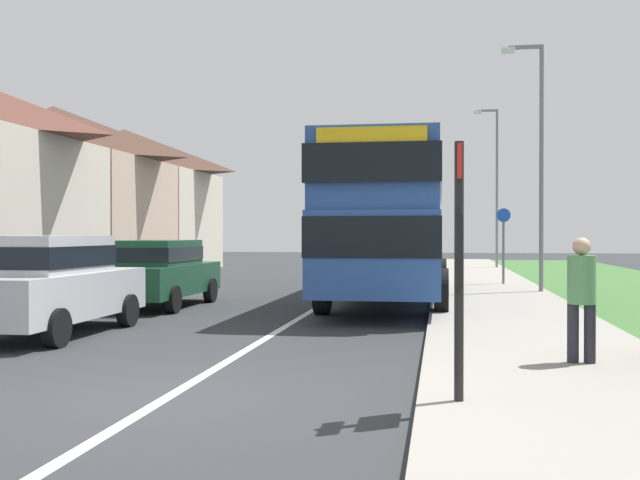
% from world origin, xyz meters
% --- Properties ---
extents(ground_plane, '(120.00, 120.00, 0.00)m').
position_xyz_m(ground_plane, '(0.00, 0.00, 0.00)').
color(ground_plane, '#2D3033').
extents(lane_marking_centre, '(0.14, 60.00, 0.01)m').
position_xyz_m(lane_marking_centre, '(0.00, 8.00, 0.00)').
color(lane_marking_centre, silver).
rests_on(lane_marking_centre, ground_plane).
extents(pavement_near_side, '(3.20, 68.00, 0.12)m').
position_xyz_m(pavement_near_side, '(4.20, 6.00, 0.06)').
color(pavement_near_side, gray).
rests_on(pavement_near_side, ground_plane).
extents(double_decker_bus, '(2.80, 10.36, 3.70)m').
position_xyz_m(double_decker_bus, '(1.59, 11.09, 2.14)').
color(double_decker_bus, '#284C93').
rests_on(double_decker_bus, ground_plane).
extents(parked_car_silver, '(1.91, 4.17, 1.68)m').
position_xyz_m(parked_car_silver, '(-3.73, 4.20, 0.92)').
color(parked_car_silver, '#B7B7BC').
rests_on(parked_car_silver, ground_plane).
extents(parked_car_dark_green, '(1.91, 4.25, 1.56)m').
position_xyz_m(parked_car_dark_green, '(-3.71, 9.12, 0.87)').
color(parked_car_dark_green, '#19472D').
rests_on(parked_car_dark_green, ground_plane).
extents(pedestrian_at_stop, '(0.34, 0.34, 1.67)m').
position_xyz_m(pedestrian_at_stop, '(4.55, 2.18, 0.98)').
color(pedestrian_at_stop, '#23232D').
rests_on(pedestrian_at_stop, ground_plane).
extents(bus_stop_sign, '(0.09, 0.52, 2.60)m').
position_xyz_m(bus_stop_sign, '(3.00, -0.18, 1.54)').
color(bus_stop_sign, black).
rests_on(bus_stop_sign, ground_plane).
extents(cycle_route_sign, '(0.44, 0.08, 2.52)m').
position_xyz_m(cycle_route_sign, '(4.80, 16.93, 1.43)').
color(cycle_route_sign, slate).
rests_on(cycle_route_sign, ground_plane).
extents(street_lamp_mid, '(1.14, 0.20, 6.93)m').
position_xyz_m(street_lamp_mid, '(5.46, 13.91, 4.01)').
color(street_lamp_mid, slate).
rests_on(street_lamp_mid, ground_plane).
extents(street_lamp_far, '(1.14, 0.20, 7.60)m').
position_xyz_m(street_lamp_far, '(5.35, 28.83, 4.35)').
color(street_lamp_far, slate).
rests_on(street_lamp_far, ground_plane).
extents(house_terrace_far_side, '(7.90, 19.76, 6.73)m').
position_xyz_m(house_terrace_far_side, '(-12.22, 19.85, 3.36)').
color(house_terrace_far_side, beige).
rests_on(house_terrace_far_side, ground_plane).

